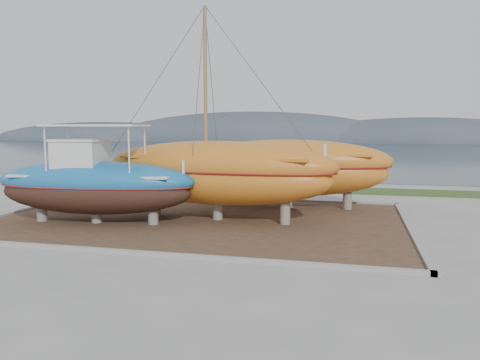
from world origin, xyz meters
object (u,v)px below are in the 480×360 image
(blue_caique, at_px, (95,174))
(white_dinghy, at_px, (70,195))
(orange_sailboat, at_px, (217,115))
(orange_bare_hull, at_px, (288,175))

(blue_caique, relative_size, white_dinghy, 2.09)
(white_dinghy, distance_m, orange_sailboat, 9.46)
(blue_caique, bearing_deg, white_dinghy, 130.74)
(blue_caique, distance_m, orange_sailboat, 5.87)
(blue_caique, relative_size, orange_sailboat, 0.82)
(white_dinghy, distance_m, orange_bare_hull, 11.42)
(white_dinghy, relative_size, orange_sailboat, 0.39)
(blue_caique, relative_size, orange_bare_hull, 0.85)
(orange_sailboat, bearing_deg, orange_bare_hull, 61.68)
(white_dinghy, bearing_deg, orange_sailboat, 6.73)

